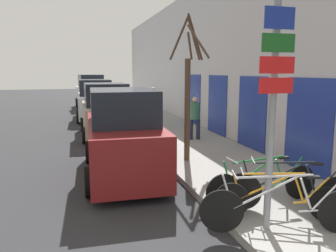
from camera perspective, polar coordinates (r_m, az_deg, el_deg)
The scene contains 15 objects.
ground_plane at distance 13.12m, azimuth -9.74°, elevation -2.45°, with size 80.00×80.00×0.00m, color #28282B.
sidewalk_curb at distance 16.29m, azimuth -1.80°, elevation 0.28°, with size 3.20×32.00×0.15m.
building_facade at distance 16.53m, azimuth 4.22°, elevation 11.35°, with size 0.23×32.00×6.50m.
signpost at distance 5.28m, azimuth 17.83°, elevation 3.50°, with size 0.59×0.13×3.61m.
bicycle_0 at distance 5.59m, azimuth 19.08°, elevation -13.34°, with size 2.47×0.83×0.97m.
bicycle_1 at distance 6.08m, azimuth 18.75°, elevation -11.91°, with size 2.05×0.91×0.85m.
bicycle_2 at distance 6.43m, azimuth 20.51°, elevation -10.45°, with size 2.22×0.98×0.97m.
bicycle_3 at distance 6.64m, azimuth 16.25°, elevation -9.66°, with size 2.39×0.44×0.94m.
parked_car_0 at distance 8.50m, azimuth -7.88°, elevation -1.87°, with size 2.09×4.50×2.25m.
parked_car_1 at distance 13.89m, azimuth -10.76°, elevation 2.35°, with size 2.07×4.22×2.20m.
parked_car_2 at distance 19.05m, azimuth -12.55°, elevation 4.26°, with size 2.17×4.85×2.23m.
parked_car_3 at distance 24.75m, azimuth -13.29°, elevation 5.60°, with size 2.19×4.57×2.44m.
pedestrian_near at distance 16.16m, azimuth -2.59°, elevation 4.12°, with size 0.45×0.39×1.77m.
pedestrian_far at distance 12.24m, azimuth 4.69°, elevation 1.90°, with size 0.41×0.35×1.60m.
street_tree at distance 9.31m, azimuth 3.55°, elevation 5.82°, with size 1.05×1.35×4.10m.
Camera 1 is at (-1.44, -1.56, 2.69)m, focal length 35.00 mm.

